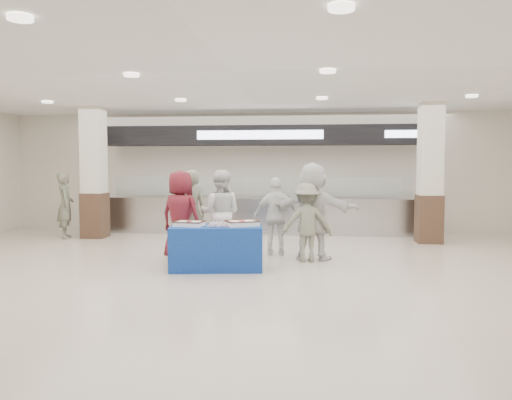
# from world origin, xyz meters

# --- Properties ---
(ground) EXTENTS (14.00, 14.00, 0.00)m
(ground) POSITION_xyz_m (0.00, 0.00, 0.00)
(ground) COLOR beige
(ground) RESTS_ON ground
(serving_line) EXTENTS (8.70, 0.85, 2.80)m
(serving_line) POSITION_xyz_m (0.00, 5.40, 1.16)
(serving_line) COLOR #AEB0B5
(serving_line) RESTS_ON ground
(column_left) EXTENTS (0.55, 0.55, 3.20)m
(column_left) POSITION_xyz_m (-4.00, 4.20, 1.53)
(column_left) COLOR #3D271B
(column_left) RESTS_ON ground
(column_right) EXTENTS (0.55, 0.55, 3.20)m
(column_right) POSITION_xyz_m (4.00, 4.20, 1.53)
(column_right) COLOR #3D271B
(column_right) RESTS_ON ground
(display_table) EXTENTS (1.64, 0.98, 0.75)m
(display_table) POSITION_xyz_m (-0.33, 0.79, 0.38)
(display_table) COLOR #163F99
(display_table) RESTS_ON ground
(sheet_cake_left) EXTENTS (0.51, 0.41, 0.10)m
(sheet_cake_left) POSITION_xyz_m (-0.79, 0.73, 0.80)
(sheet_cake_left) COLOR white
(sheet_cake_left) RESTS_ON display_table
(sheet_cake_right) EXTENTS (0.63, 0.58, 0.10)m
(sheet_cake_right) POSITION_xyz_m (0.10, 0.85, 0.80)
(sheet_cake_right) COLOR white
(sheet_cake_right) RESTS_ON display_table
(cupcake_tray) EXTENTS (0.40, 0.31, 0.06)m
(cupcake_tray) POSITION_xyz_m (-0.29, 0.75, 0.78)
(cupcake_tray) COLOR silver
(cupcake_tray) RESTS_ON display_table
(civilian_maroon) EXTENTS (0.95, 0.78, 1.68)m
(civilian_maroon) POSITION_xyz_m (-1.15, 1.54, 0.84)
(civilian_maroon) COLOR maroon
(civilian_maroon) RESTS_ON ground
(soldier_a) EXTENTS (0.72, 0.59, 1.70)m
(soldier_a) POSITION_xyz_m (-1.08, 2.07, 0.85)
(soldier_a) COLOR slate
(soldier_a) RESTS_ON ground
(chef_tall) EXTENTS (0.85, 0.67, 1.69)m
(chef_tall) POSITION_xyz_m (-0.48, 2.01, 0.85)
(chef_tall) COLOR white
(chef_tall) RESTS_ON ground
(chef_short) EXTENTS (0.93, 0.43, 1.55)m
(chef_short) POSITION_xyz_m (0.61, 2.26, 0.77)
(chef_short) COLOR white
(chef_short) RESTS_ON ground
(soldier_b) EXTENTS (1.02, 0.69, 1.46)m
(soldier_b) POSITION_xyz_m (1.21, 1.67, 0.73)
(soldier_b) COLOR slate
(soldier_b) RESTS_ON ground
(civilian_white) EXTENTS (1.79, 0.97, 1.84)m
(civilian_white) POSITION_xyz_m (1.32, 1.87, 0.92)
(civilian_white) COLOR white
(civilian_white) RESTS_ON ground
(soldier_bg) EXTENTS (0.61, 0.70, 1.62)m
(soldier_bg) POSITION_xyz_m (-4.67, 4.02, 0.81)
(soldier_bg) COLOR slate
(soldier_bg) RESTS_ON ground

